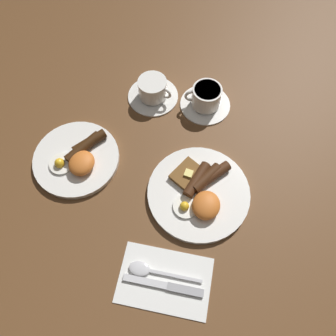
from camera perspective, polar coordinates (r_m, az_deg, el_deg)
The scene contains 8 objects.
ground_plane at distance 0.83m, azimuth 5.29°, elevation -4.55°, with size 3.00×3.00×0.00m, color brown.
breakfast_plate_near at distance 0.81m, azimuth 5.50°, elevation -4.10°, with size 0.25×0.25×0.05m.
breakfast_plate_far at distance 0.88m, azimuth -15.36°, elevation 1.90°, with size 0.22×0.22×0.05m.
teacup_near at distance 0.94m, azimuth 6.59°, elevation 11.92°, with size 0.14×0.14×0.07m.
teacup_far at distance 0.96m, azimuth -2.64°, elevation 13.31°, with size 0.15×0.15×0.06m.
napkin at distance 0.77m, azimuth -0.57°, elevation -18.92°, with size 0.14×0.20×0.01m, color white.
knife at distance 0.76m, azimuth -0.02°, elevation -19.89°, with size 0.03×0.18×0.01m.
spoon at distance 0.77m, azimuth -3.64°, elevation -17.34°, with size 0.04×0.17×0.01m.
Camera 1 is at (-0.32, -0.02, 0.76)m, focal length 35.00 mm.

